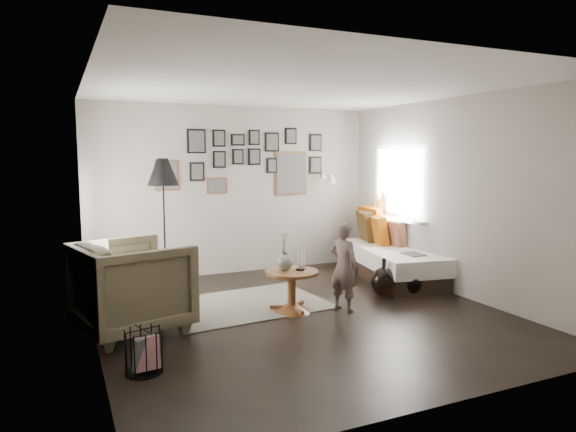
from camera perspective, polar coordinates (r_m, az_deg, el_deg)
name	(u,v)px	position (r m, az deg, el deg)	size (l,w,h in m)	color
ground	(302,314)	(6.09, 1.54, -10.88)	(4.80, 4.80, 0.00)	black
wall_back	(235,190)	(8.05, -5.91, 2.86)	(4.50, 4.50, 0.00)	gray
wall_front	(449,232)	(3.83, 17.46, -1.76)	(4.50, 4.50, 0.00)	gray
wall_left	(91,213)	(5.25, -21.09, 0.35)	(4.80, 4.80, 0.00)	gray
wall_right	(456,197)	(7.10, 18.16, 2.03)	(4.80, 4.80, 0.00)	gray
ceiling	(302,87)	(5.85, 1.62, 14.18)	(4.80, 4.80, 0.00)	white
door_left	(87,223)	(6.47, -21.48, -0.76)	(0.00, 2.14, 2.14)	white
window_right	(390,214)	(8.13, 11.29, 0.20)	(0.15, 1.32, 1.30)	white
gallery_wall	(252,162)	(8.11, -3.97, 6.04)	(2.74, 0.03, 1.08)	brown
wall_sconce	(330,179)	(8.42, 4.74, 4.16)	(0.18, 0.36, 0.16)	white
rug	(244,305)	(6.47, -4.92, -9.78)	(1.96, 1.37, 0.01)	#B2B29C
pedestal_table	(292,293)	(6.13, 0.42, -8.53)	(0.63, 0.63, 0.49)	brown
vase	(285,259)	(6.02, -0.36, -4.86)	(0.18, 0.18, 0.45)	black
candles	(300,261)	(6.08, 1.36, -4.97)	(0.11, 0.11, 0.23)	black
daybed	(389,257)	(7.93, 11.11, -4.44)	(1.23, 2.18, 1.02)	black
magazine_on_daybed	(413,254)	(7.35, 13.75, -4.15)	(0.23, 0.31, 0.02)	black
armchair	(132,287)	(5.64, -16.91, -7.51)	(1.03, 1.06, 0.97)	brown
armchair_cushion	(135,285)	(5.69, -16.67, -7.40)	(0.44, 0.44, 0.11)	beige
floor_lamp	(163,177)	(7.07, -13.73, 4.24)	(0.42, 0.42, 1.80)	black
magazine_basket	(144,351)	(4.67, -15.73, -14.28)	(0.38, 0.38, 0.38)	black
demijohn_large	(384,281)	(6.92, 10.58, -7.15)	(0.33, 0.33, 0.50)	black
demijohn_small	(411,282)	(7.04, 13.49, -7.18)	(0.29, 0.29, 0.45)	black
child	(344,267)	(6.12, 6.21, -5.65)	(0.39, 0.26, 1.07)	#6A5653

